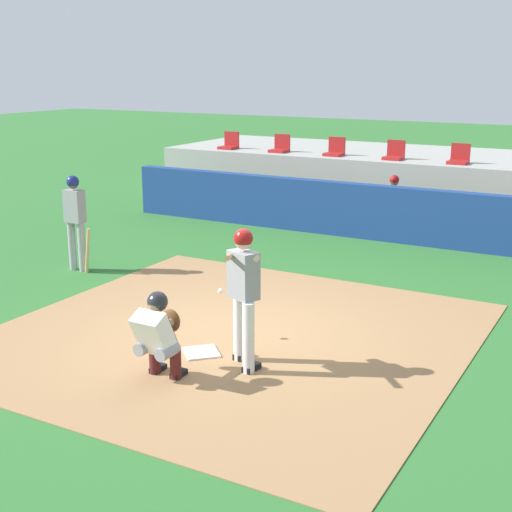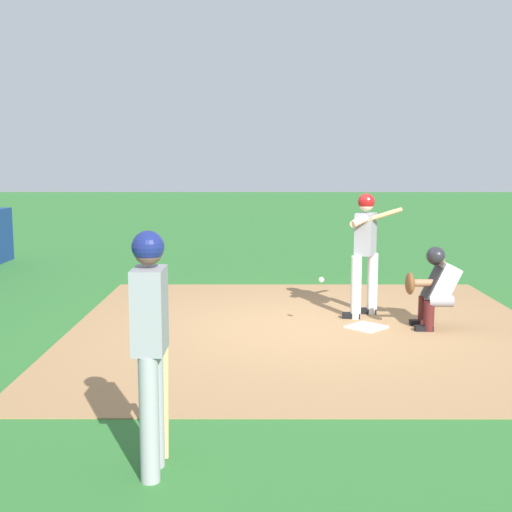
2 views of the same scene
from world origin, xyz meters
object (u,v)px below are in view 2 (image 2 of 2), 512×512
(home_plate, at_px, (366,327))
(on_deck_batter, at_px, (151,337))
(batter_at_plate, at_px, (365,247))
(catcher_crouched, at_px, (434,285))

(home_plate, bearing_deg, on_deck_batter, 151.96)
(batter_at_plate, bearing_deg, on_deck_batter, 154.72)
(home_plate, relative_size, batter_at_plate, 0.24)
(batter_at_plate, xyz_separation_m, on_deck_batter, (-4.90, 2.32, -0.02))
(catcher_crouched, bearing_deg, batter_at_plate, 49.91)
(catcher_crouched, height_order, on_deck_batter, on_deck_batter)
(home_plate, bearing_deg, batter_at_plate, -5.97)
(home_plate, xyz_separation_m, on_deck_batter, (-4.21, 2.24, 1.00))
(batter_at_plate, distance_m, on_deck_batter, 5.42)
(home_plate, height_order, batter_at_plate, batter_at_plate)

